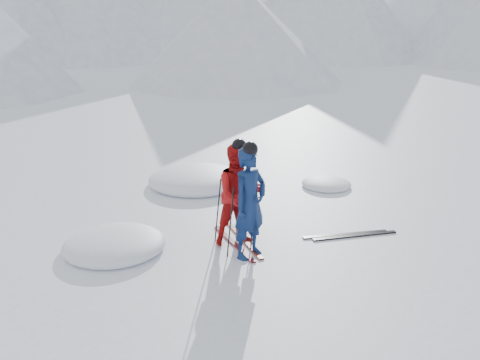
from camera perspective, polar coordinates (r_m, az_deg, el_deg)
ground at (r=10.54m, az=9.17°, el=-4.73°), size 160.00×160.00×0.00m
skier_blue at (r=8.64m, az=1.12°, el=-2.66°), size 0.78×0.59×1.95m
skier_red at (r=9.17m, az=-0.11°, el=-1.70°), size 1.05×0.90×1.87m
pole_blue_left at (r=8.71m, az=-1.08°, el=-4.79°), size 0.13×0.09×1.30m
pole_blue_right at (r=9.08m, az=1.42°, el=-3.82°), size 0.13×0.08×1.30m
pole_red_left at (r=9.31m, az=-2.51°, el=-3.46°), size 0.12×0.10×1.24m
pole_red_right at (r=9.55m, az=0.83°, el=-2.88°), size 0.12×0.09×1.24m
ski_worn_left at (r=9.45m, az=-0.70°, el=-7.12°), size 0.42×1.68×0.03m
ski_worn_right at (r=9.58m, az=0.48°, el=-6.77°), size 0.53×1.66×0.03m
ski_loose_a at (r=10.03m, az=11.75°, el=-6.00°), size 1.59×0.78×0.03m
ski_loose_b at (r=10.01m, az=12.77°, el=-6.12°), size 1.61×0.73×0.03m
snow_lumps at (r=11.85m, az=-5.58°, el=-2.04°), size 7.23×4.53×0.54m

